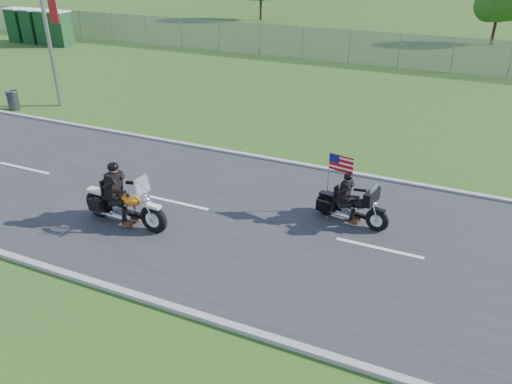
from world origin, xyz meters
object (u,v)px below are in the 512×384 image
at_px(porta_toilet_a, 61,29).
at_px(porta_toilet_b, 46,28).
at_px(porta_toilet_c, 32,27).
at_px(motorcycle_lead, 123,206).
at_px(porta_toilet_d, 17,26).
at_px(motorcycle_follow, 351,207).
at_px(trash_can, 13,101).

bearing_deg(porta_toilet_a, porta_toilet_b, 180.00).
xyz_separation_m(porta_toilet_a, porta_toilet_b, (-1.40, 0.00, 0.00)).
height_order(porta_toilet_b, porta_toilet_c, same).
bearing_deg(motorcycle_lead, porta_toilet_d, 144.40).
distance_m(porta_toilet_b, motorcycle_follow, 30.87).
bearing_deg(porta_toilet_d, porta_toilet_c, 0.00).
height_order(porta_toilet_c, porta_toilet_d, same).
bearing_deg(porta_toilet_d, motorcycle_lead, -38.20).
height_order(porta_toilet_c, trash_can, porta_toilet_c).
bearing_deg(porta_toilet_c, motorcycle_follow, -29.92).
xyz_separation_m(porta_toilet_d, trash_can, (12.71, -12.30, -0.73)).
xyz_separation_m(porta_toilet_b, trash_can, (9.91, -12.30, -0.73)).
bearing_deg(porta_toilet_d, trash_can, -44.07).
relative_size(porta_toilet_d, trash_can, 2.75).
xyz_separation_m(porta_toilet_a, motorcycle_follow, (24.99, -16.00, -0.65)).
bearing_deg(porta_toilet_c, trash_can, -47.41).
bearing_deg(trash_can, porta_toilet_d, 135.93).
bearing_deg(porta_toilet_c, porta_toilet_a, 0.00).
xyz_separation_m(porta_toilet_a, porta_toilet_d, (-4.20, 0.00, 0.00)).
relative_size(porta_toilet_b, trash_can, 2.75).
height_order(porta_toilet_c, motorcycle_lead, porta_toilet_c).
bearing_deg(porta_toilet_b, porta_toilet_d, 180.00).
bearing_deg(porta_toilet_c, motorcycle_lead, -39.91).
height_order(porta_toilet_a, motorcycle_lead, porta_toilet_a).
height_order(porta_toilet_b, trash_can, porta_toilet_b).
distance_m(porta_toilet_c, porta_toilet_d, 1.40).
xyz_separation_m(porta_toilet_c, porta_toilet_d, (-1.40, 0.00, 0.00)).
distance_m(motorcycle_lead, motorcycle_follow, 6.16).
bearing_deg(motorcycle_follow, porta_toilet_c, 161.15).
distance_m(porta_toilet_b, motorcycle_lead, 27.87).
distance_m(porta_toilet_a, porta_toilet_b, 1.40).
relative_size(porta_toilet_a, motorcycle_follow, 1.07).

